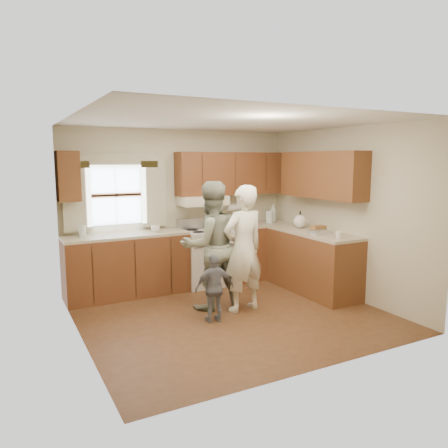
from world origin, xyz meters
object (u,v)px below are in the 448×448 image
woman_left (243,249)px  woman_right (210,246)px  child (215,288)px  stove (205,256)px

woman_left → woman_right: woman_right is taller
woman_left → child: bearing=12.7°
stove → woman_right: (-0.42, -1.07, 0.41)m
stove → child: bearing=-111.3°
stove → child: stove is taller
stove → woman_right: woman_right is taller
stove → woman_left: woman_left is taller
child → stove: bearing=-104.7°
stove → woman_right: 1.22m
woman_left → child: (-0.53, -0.19, -0.42)m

